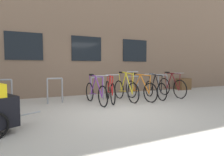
% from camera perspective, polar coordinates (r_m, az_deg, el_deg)
% --- Properties ---
extents(ground_plane, '(42.00, 42.00, 0.00)m').
position_cam_1_polar(ground_plane, '(4.84, 2.23, -11.02)').
color(ground_plane, '#B2ADA0').
extents(storefront_building, '(28.00, 5.68, 6.80)m').
position_cam_1_polar(storefront_building, '(10.66, -12.48, 15.38)').
color(storefront_building, '#7A604C').
rests_on(storefront_building, ground).
extents(bike_rack, '(6.52, 0.05, 0.86)m').
position_cam_1_polar(bike_rack, '(6.50, -4.75, -2.66)').
color(bike_rack, gray).
rests_on(bike_rack, ground).
extents(bicycle_purple, '(0.44, 1.75, 1.00)m').
position_cam_1_polar(bicycle_purple, '(5.90, -5.32, -4.64)').
color(bicycle_purple, black).
rests_on(bicycle_purple, ground).
extents(bicycle_orange, '(0.44, 1.77, 1.00)m').
position_cam_1_polar(bicycle_orange, '(6.62, 9.06, -3.69)').
color(bicycle_orange, black).
rests_on(bicycle_orange, ground).
extents(bicycle_maroon, '(0.44, 1.71, 1.03)m').
position_cam_1_polar(bicycle_maroon, '(7.68, 18.74, -2.69)').
color(bicycle_maroon, black).
rests_on(bicycle_maroon, ground).
extents(bicycle_yellow, '(0.44, 1.72, 1.09)m').
position_cam_1_polar(bicycle_yellow, '(6.43, 4.42, -3.77)').
color(bicycle_yellow, black).
rests_on(bicycle_yellow, ground).
extents(bicycle_black, '(0.44, 1.63, 0.98)m').
position_cam_1_polar(bicycle_black, '(7.08, 13.78, -3.39)').
color(bicycle_black, black).
rests_on(bicycle_black, ground).
extents(bicycle_red, '(0.50, 1.67, 1.00)m').
position_cam_1_polar(bicycle_red, '(6.20, -0.68, -4.13)').
color(bicycle_red, black).
rests_on(bicycle_red, ground).
extents(planter_box, '(0.70, 0.44, 0.60)m').
position_cam_1_polar(planter_box, '(10.18, 22.17, -1.79)').
color(planter_box, brown).
rests_on(planter_box, ground).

